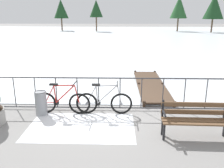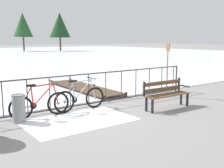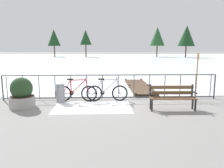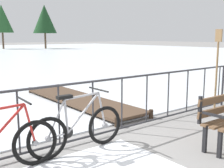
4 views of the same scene
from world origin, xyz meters
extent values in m
plane|color=gray|center=(0.00, 0.00, 0.00)|extent=(160.00, 160.00, 0.00)
cylinder|color=#38383D|center=(0.00, 0.00, 1.05)|extent=(9.00, 0.04, 0.04)
cylinder|color=#38383D|center=(0.00, 0.00, 0.08)|extent=(9.00, 0.04, 0.04)
cylinder|color=#38383D|center=(4.50, 0.00, 0.53)|extent=(0.06, 0.06, 1.05)
cylinder|color=#38383D|center=(-1.00, 0.00, 0.57)|extent=(0.03, 0.03, 0.97)
cylinder|color=#38383D|center=(-0.33, 0.00, 0.57)|extent=(0.03, 0.03, 0.97)
cylinder|color=#38383D|center=(0.33, 0.00, 0.57)|extent=(0.03, 0.03, 0.97)
cylinder|color=#38383D|center=(1.00, 0.00, 0.57)|extent=(0.03, 0.03, 0.97)
cylinder|color=#38383D|center=(1.66, 0.00, 0.57)|extent=(0.03, 0.03, 0.97)
cylinder|color=#38383D|center=(2.33, 0.00, 0.57)|extent=(0.03, 0.03, 0.97)
cylinder|color=#38383D|center=(2.99, 0.00, 0.57)|extent=(0.03, 0.03, 0.97)
cylinder|color=#38383D|center=(3.66, 0.00, 0.57)|extent=(0.03, 0.03, 0.97)
cylinder|color=#38383D|center=(4.32, 0.00, 0.57)|extent=(0.03, 0.03, 0.97)
torus|color=black|center=(-0.68, -0.29, 0.33)|extent=(0.66, 0.06, 0.66)
cylinder|color=gray|center=(-0.68, -0.29, 0.33)|extent=(0.08, 0.06, 0.08)
torus|color=black|center=(0.37, -0.29, 0.33)|extent=(0.66, 0.06, 0.66)
cylinder|color=gray|center=(0.37, -0.29, 0.33)|extent=(0.08, 0.06, 0.08)
cylinder|color=#B2B2B7|center=(-0.36, -0.29, 0.62)|extent=(0.08, 0.04, 0.53)
cylinder|color=#B2B2B7|center=(-0.05, -0.29, 0.63)|extent=(0.61, 0.04, 0.59)
cylinder|color=#B2B2B7|center=(-0.07, -0.29, 0.90)|extent=(0.63, 0.04, 0.07)
cylinder|color=#B2B2B7|center=(-0.51, -0.29, 0.34)|extent=(0.34, 0.03, 0.05)
cylinder|color=#B2B2B7|center=(-0.53, -0.29, 0.61)|extent=(0.32, 0.03, 0.56)
cylinder|color=#B2B2B7|center=(0.31, -0.29, 0.62)|extent=(0.16, 0.03, 0.59)
cube|color=black|center=(-0.38, -0.29, 0.92)|extent=(0.24, 0.10, 0.05)
cylinder|color=black|center=(0.25, -0.29, 0.96)|extent=(0.03, 0.52, 0.03)
cylinder|color=black|center=(-0.34, -0.29, 0.35)|extent=(0.18, 0.02, 0.18)
torus|color=black|center=(-0.89, -0.33, 0.33)|extent=(0.66, 0.10, 0.66)
cylinder|color=gray|center=(-0.89, -0.33, 0.33)|extent=(0.08, 0.06, 0.08)
cylinder|color=red|center=(-1.31, -0.31, 0.63)|extent=(0.61, 0.07, 0.59)
cylinder|color=red|center=(-1.33, -0.31, 0.90)|extent=(0.63, 0.07, 0.07)
cylinder|color=red|center=(-0.95, -0.33, 0.62)|extent=(0.16, 0.04, 0.59)
cylinder|color=black|center=(-1.02, -0.32, 0.96)|extent=(0.06, 0.52, 0.03)
cube|color=black|center=(1.38, -1.83, 0.22)|extent=(0.05, 0.06, 0.44)
cube|color=black|center=(1.39, -1.56, 0.22)|extent=(0.05, 0.06, 0.44)
cube|color=black|center=(1.39, -1.45, 0.67)|extent=(0.05, 0.05, 0.45)
cube|color=black|center=(1.38, -1.70, 0.64)|extent=(0.05, 0.40, 0.04)
cylinder|color=#937047|center=(3.52, -0.40, 0.85)|extent=(0.04, 0.04, 1.70)
cube|color=#937047|center=(3.52, -0.40, 1.84)|extent=(0.03, 0.16, 0.28)
cube|color=#4C3828|center=(1.62, 2.50, 0.12)|extent=(1.10, 4.39, 0.06)
cylinder|color=#35271C|center=(1.12, 0.30, 0.10)|extent=(0.10, 0.10, 0.20)
cylinder|color=#35271C|center=(2.11, 0.30, 0.10)|extent=(0.10, 0.10, 0.20)
cylinder|color=#35271C|center=(1.12, 2.50, 0.10)|extent=(0.10, 0.10, 0.20)
cylinder|color=#35271C|center=(2.11, 2.50, 0.10)|extent=(0.10, 0.10, 0.20)
cylinder|color=#35271C|center=(1.12, 4.69, 0.10)|extent=(0.10, 0.10, 0.20)
cylinder|color=#35271C|center=(2.11, 4.69, 0.10)|extent=(0.10, 0.10, 0.20)
cylinder|color=brown|center=(16.46, 35.65, 1.90)|extent=(0.27, 0.27, 3.81)
cone|color=#193D1E|center=(16.46, 35.65, 4.32)|extent=(3.43, 3.43, 4.08)
cylinder|color=brown|center=(11.26, 38.62, 1.97)|extent=(0.27, 0.27, 3.93)
cone|color=#235128|center=(11.26, 38.62, 4.33)|extent=(3.15, 3.15, 3.93)
camera|label=1|loc=(0.28, -6.94, 2.89)|focal=37.72mm
camera|label=2|loc=(-4.19, -7.47, 2.17)|focal=44.40mm
camera|label=3|loc=(-0.30, -9.27, 2.24)|focal=35.70mm
camera|label=4|loc=(-2.44, -4.04, 1.82)|focal=46.04mm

